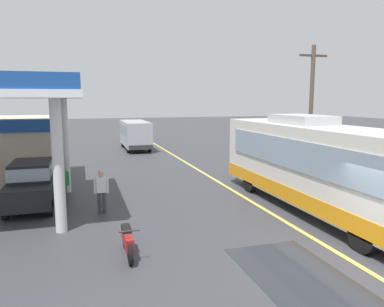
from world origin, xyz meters
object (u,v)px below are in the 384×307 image
object	(u,v)px
minibus_opposing_lane	(135,132)
pedestrian_near_pump	(101,189)
coach_bus_main	(315,167)
car_at_pump	(32,181)
motorcycle_parked_forecourt	(127,240)
pedestrian_by_shop	(62,182)

from	to	relation	value
minibus_opposing_lane	pedestrian_near_pump	size ratio (longest dim) A/B	3.69
coach_bus_main	pedestrian_near_pump	bearing A→B (deg)	166.03
coach_bus_main	minibus_opposing_lane	size ratio (longest dim) A/B	1.80
car_at_pump	motorcycle_parked_forecourt	bearing A→B (deg)	-62.42
minibus_opposing_lane	pedestrian_by_shop	distance (m)	16.86
car_at_pump	minibus_opposing_lane	bearing A→B (deg)	67.91
car_at_pump	pedestrian_near_pump	xyz separation A→B (m)	(2.63, -1.83, -0.08)
pedestrian_near_pump	minibus_opposing_lane	bearing A→B (deg)	77.83
coach_bus_main	motorcycle_parked_forecourt	world-z (taller)	coach_bus_main
pedestrian_by_shop	car_at_pump	bearing A→B (deg)	176.34
motorcycle_parked_forecourt	pedestrian_by_shop	size ratio (longest dim) A/B	1.08
coach_bus_main	minibus_opposing_lane	bearing A→B (deg)	101.88
coach_bus_main	motorcycle_parked_forecourt	distance (m)	7.91
coach_bus_main	car_at_pump	distance (m)	11.30
car_at_pump	coach_bus_main	bearing A→B (deg)	-19.77
coach_bus_main	minibus_opposing_lane	xyz separation A→B (m)	(-4.15, 19.74, -0.25)
minibus_opposing_lane	pedestrian_near_pump	world-z (taller)	minibus_opposing_lane
pedestrian_near_pump	pedestrian_by_shop	distance (m)	2.29
car_at_pump	motorcycle_parked_forecourt	size ratio (longest dim) A/B	2.33
minibus_opposing_lane	pedestrian_by_shop	xyz separation A→B (m)	(-5.30, -16.00, -0.54)
pedestrian_by_shop	minibus_opposing_lane	bearing A→B (deg)	71.68
coach_bus_main	pedestrian_near_pump	world-z (taller)	coach_bus_main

